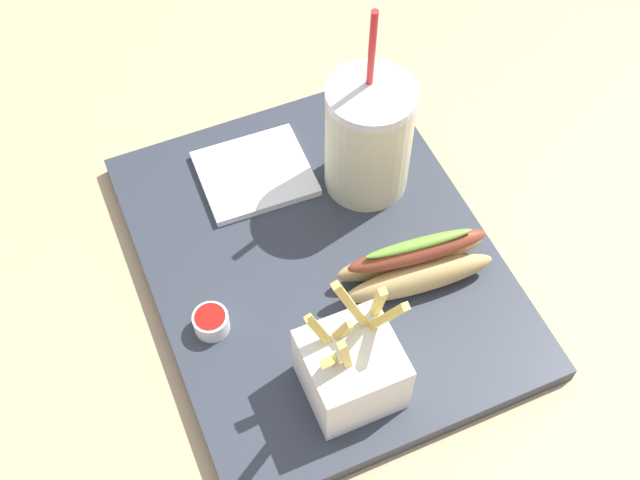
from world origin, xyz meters
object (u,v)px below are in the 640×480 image
Objects in this scene: ketchup_cup_1 at (211,321)px; hot_dog_1 at (415,264)px; soda_cup at (369,138)px; fries_basket at (351,368)px; napkin_stack at (255,173)px.

hot_dog_1 is at bearing -97.46° from ketchup_cup_1.
hot_dog_1 is at bearing 175.85° from soda_cup.
napkin_stack is (0.27, -0.01, -0.03)m from fries_basket.
fries_basket is 0.15m from ketchup_cup_1.
hot_dog_1 is 0.21m from napkin_stack.
ketchup_cup_1 reaches higher than napkin_stack.
fries_basket is 0.14m from hot_dog_1.
napkin_stack is at bearing -33.26° from ketchup_cup_1.
ketchup_cup_1 is at bearing 41.98° from fries_basket.
fries_basket is at bearing 127.32° from hot_dog_1.
soda_cup is at bearing -115.56° from napkin_stack.
hot_dog_1 reaches higher than napkin_stack.
soda_cup reaches higher than fries_basket.
soda_cup is 1.98× the size of napkin_stack.
napkin_stack is (0.16, -0.10, -0.01)m from ketchup_cup_1.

